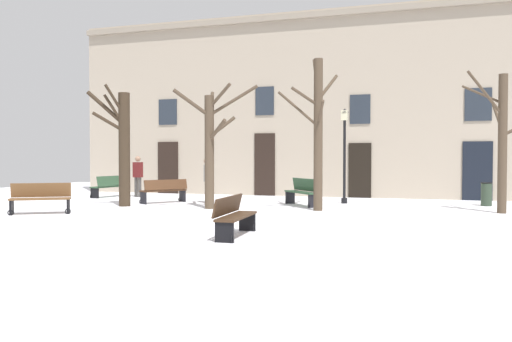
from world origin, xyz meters
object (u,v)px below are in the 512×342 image
bench_far_corner (234,215)px  tree_left_of_center (211,143)px  person_crossing_plaza (207,178)px  bench_back_to_back_left (303,191)px  tree_right_of_center (502,139)px  bench_by_litter_bin (111,186)px  bench_back_to_back_right (41,198)px  streetlamp (345,145)px  tree_center (318,128)px  person_near_bench (138,174)px  litter_bin (486,194)px  tree_foreground (123,145)px  bench_facing_shops (164,191)px

bench_far_corner → tree_left_of_center: bearing=24.1°
person_crossing_plaza → bench_back_to_back_left: bearing=-112.8°
tree_right_of_center → bench_by_litter_bin: tree_right_of_center is taller
tree_left_of_center → person_crossing_plaza: size_ratio=2.45×
tree_left_of_center → person_crossing_plaza: 2.52m
bench_back_to_back_right → person_crossing_plaza: size_ratio=1.02×
streetlamp → tree_center: bearing=-99.3°
person_crossing_plaza → tree_right_of_center: bearing=-116.6°
streetlamp → person_near_bench: bearing=177.2°
streetlamp → bench_back_to_back_right: size_ratio=2.05×
tree_center → streetlamp: size_ratio=1.43×
litter_bin → bench_far_corner: bench_far_corner is taller
tree_center → bench_far_corner: (-0.69, -5.91, -2.17)m
tree_right_of_center → streetlamp: tree_right_of_center is taller
tree_left_of_center → bench_by_litter_bin: size_ratio=2.08×
tree_left_of_center → tree_foreground: bearing=-178.3°
tree_left_of_center → person_near_bench: (-4.89, 3.75, -1.20)m
bench_back_to_back_right → person_crossing_plaza: bearing=25.8°
tree_foreground → bench_back_to_back_left: 6.45m
tree_left_of_center → bench_back_to_back_right: (-4.24, -3.02, -1.69)m
person_near_bench → bench_facing_shops: bearing=139.4°
tree_left_of_center → bench_facing_shops: size_ratio=2.40×
tree_left_of_center → person_crossing_plaza: bearing=116.4°
litter_bin → tree_left_of_center: bearing=-156.8°
tree_left_of_center → bench_back_to_back_left: (2.66, 1.99, -1.67)m
tree_left_of_center → bench_back_to_back_left: 3.72m
bench_back_to_back_right → tree_foreground: bearing=40.0°
bench_back_to_back_right → bench_facing_shops: (1.78, 4.47, -0.02)m
person_near_bench → streetlamp: bearing=180.0°
streetlamp → bench_back_to_back_left: 2.46m
litter_bin → person_near_bench: size_ratio=0.47×
tree_right_of_center → person_near_bench: size_ratio=2.47×
tree_left_of_center → tree_foreground: tree_foreground is taller
tree_foreground → bench_far_corner: 8.20m
tree_right_of_center → bench_facing_shops: tree_right_of_center is taller
tree_right_of_center → person_crossing_plaza: (-9.93, 0.57, -1.33)m
bench_facing_shops → bench_back_to_back_right: bearing=12.8°
bench_back_to_back_right → person_crossing_plaza: 5.97m
person_near_bench → person_crossing_plaza: 4.31m
litter_bin → bench_by_litter_bin: (-14.81, -0.33, 0.05)m
streetlamp → bench_far_corner: 8.97m
bench_far_corner → bench_by_litter_bin: 12.48m
person_near_bench → person_crossing_plaza: (3.92, -1.79, -0.05)m
tree_center → streetlamp: (0.46, 2.82, -0.48)m
streetlamp → bench_back_to_back_right: 10.47m
tree_center → bench_by_litter_bin: size_ratio=2.54×
bench_back_to_back_right → bench_back_to_back_left: 8.53m
tree_center → person_near_bench: size_ratio=2.85×
tree_foreground → litter_bin: 12.75m
bench_facing_shops → tree_left_of_center: bearing=94.1°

